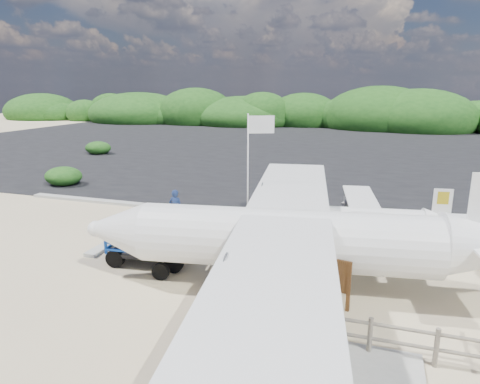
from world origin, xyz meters
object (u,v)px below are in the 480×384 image
Objects in this scene: crew_c at (281,220)px; aircraft_small at (238,137)px; signboard at (319,304)px; crew_a at (176,209)px; baggage_cart at (152,263)px; flagpole at (248,240)px; crew_b at (303,208)px.

crew_c is 38.41m from aircraft_small.
signboard is 9.05m from crew_a.
signboard is 1.01× the size of crew_c.
flagpole reaches higher than baggage_cart.
signboard is at bearing 121.05° from crew_b.
flagpole reaches higher than crew_a.
baggage_cart is 7.63m from crew_b.
crew_b is 0.26× the size of aircraft_small.
signboard reaches higher than baggage_cart.
crew_a is 0.26× the size of aircraft_small.
flagpole is 3.79m from crew_a.
aircraft_small is at bearing -49.86° from crew_b.
crew_a is (-3.65, 0.51, 0.92)m from flagpole.
crew_a reaches higher than signboard.
baggage_cart is 1.66× the size of crew_c.
aircraft_small is at bearing 122.71° from signboard.
crew_b is at bearing 104.44° from aircraft_small.
aircraft_small reaches higher than baggage_cart.
flagpole is 2.95× the size of crew_b.
signboard is at bearing 102.92° from aircraft_small.
crew_a is 36.63m from aircraft_small.
crew_c is (4.13, 3.71, 0.95)m from baggage_cart.
baggage_cart is at bearing 95.07° from aircraft_small.
signboard is 43.79m from aircraft_small.
crew_b is (1.95, 2.49, 0.91)m from flagpole.
signboard is 1.06× the size of crew_b.
crew_c is at bearing 178.80° from crew_a.
crew_a is at bearing 95.12° from aircraft_small.
crew_b reaches higher than baggage_cart.
crew_a is 0.97× the size of crew_c.
crew_c is at bearing 102.39° from aircraft_small.
crew_c is at bearing 93.74° from crew_b.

